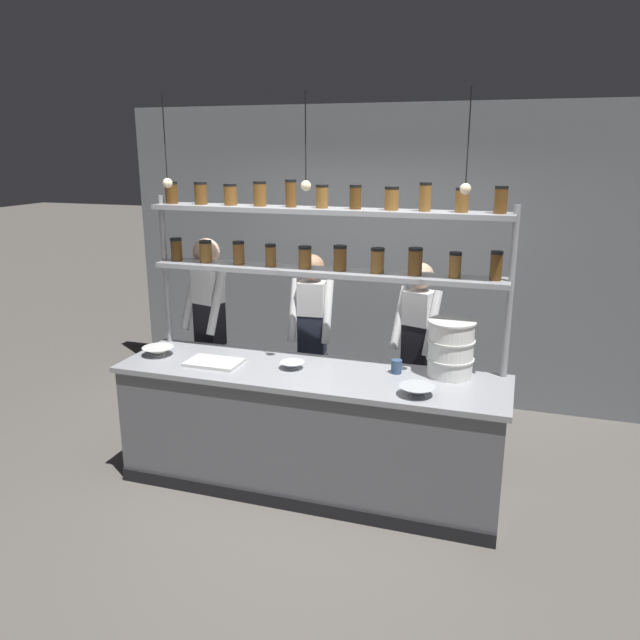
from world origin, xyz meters
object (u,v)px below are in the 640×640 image
at_px(chef_left, 209,324).
at_px(prep_bowl_center_front, 292,365).
at_px(spice_shelf_unit, 322,246).
at_px(cutting_board, 214,363).
at_px(chef_center, 312,336).
at_px(container_stack, 451,348).
at_px(prep_bowl_center_back, 158,351).
at_px(chef_right, 417,347).
at_px(prep_bowl_near_left, 417,391).
at_px(serving_cup_front, 396,367).

distance_m(chef_left, prep_bowl_center_front, 1.09).
distance_m(spice_shelf_unit, cutting_board, 1.19).
bearing_deg(chef_center, prep_bowl_center_front, -88.00).
xyz_separation_m(spice_shelf_unit, prep_bowl_center_front, (-0.13, -0.31, -0.84)).
relative_size(chef_left, container_stack, 4.36).
xyz_separation_m(container_stack, prep_bowl_center_front, (-1.11, -0.21, -0.18)).
bearing_deg(prep_bowl_center_back, cutting_board, -5.71).
height_order(chef_right, container_stack, chef_right).
relative_size(chef_left, cutting_board, 4.40).
bearing_deg(prep_bowl_center_front, prep_bowl_near_left, -13.60).
distance_m(cutting_board, prep_bowl_center_front, 0.60).
xyz_separation_m(prep_bowl_near_left, prep_bowl_center_back, (-2.05, 0.19, 0.00)).
relative_size(chef_left, chef_center, 1.08).
bearing_deg(chef_left, chef_right, 22.85).
xyz_separation_m(prep_bowl_center_front, prep_bowl_center_back, (-1.10, -0.04, 0.01)).
xyz_separation_m(chef_left, serving_cup_front, (1.70, -0.40, -0.06)).
height_order(chef_center, serving_cup_front, chef_center).
distance_m(chef_center, prep_bowl_center_back, 1.27).
relative_size(chef_center, prep_bowl_near_left, 6.81).
bearing_deg(prep_bowl_center_back, serving_cup_front, 5.59).
height_order(chef_center, prep_bowl_near_left, chef_center).
xyz_separation_m(spice_shelf_unit, chef_center, (-0.23, 0.44, -0.85)).
bearing_deg(chef_right, prep_bowl_near_left, -63.55).
bearing_deg(prep_bowl_near_left, chef_right, 99.23).
xyz_separation_m(chef_left, prep_bowl_center_back, (-0.14, -0.58, -0.07)).
bearing_deg(prep_bowl_center_back, prep_bowl_center_front, 2.14).
height_order(chef_left, prep_bowl_near_left, chef_left).
xyz_separation_m(chef_left, prep_bowl_center_front, (0.95, -0.53, -0.08)).
relative_size(spice_shelf_unit, container_stack, 6.75).
bearing_deg(chef_right, chef_left, -154.56).
height_order(chef_left, chef_center, chef_left).
height_order(chef_right, prep_bowl_center_back, chef_right).
relative_size(cutting_board, prep_bowl_near_left, 1.67).
relative_size(prep_bowl_center_front, serving_cup_front, 1.82).
relative_size(chef_left, prep_bowl_near_left, 7.33).
bearing_deg(container_stack, chef_right, 119.12).
xyz_separation_m(container_stack, prep_bowl_center_back, (-2.21, -0.25, -0.17)).
bearing_deg(prep_bowl_near_left, spice_shelf_unit, 146.70).
bearing_deg(prep_bowl_near_left, chef_left, 158.12).
relative_size(cutting_board, prep_bowl_center_front, 2.20).
distance_m(chef_center, cutting_board, 0.98).
bearing_deg(serving_cup_front, chef_left, 166.87).
distance_m(prep_bowl_near_left, prep_bowl_center_back, 2.06).
height_order(spice_shelf_unit, prep_bowl_center_front, spice_shelf_unit).
bearing_deg(prep_bowl_center_front, cutting_board, -171.17).
bearing_deg(chef_left, cutting_board, -45.33).
bearing_deg(cutting_board, prep_bowl_near_left, -5.15).
relative_size(spice_shelf_unit, prep_bowl_near_left, 11.34).
bearing_deg(container_stack, prep_bowl_center_front, -169.44).
relative_size(chef_center, cutting_board, 4.09).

